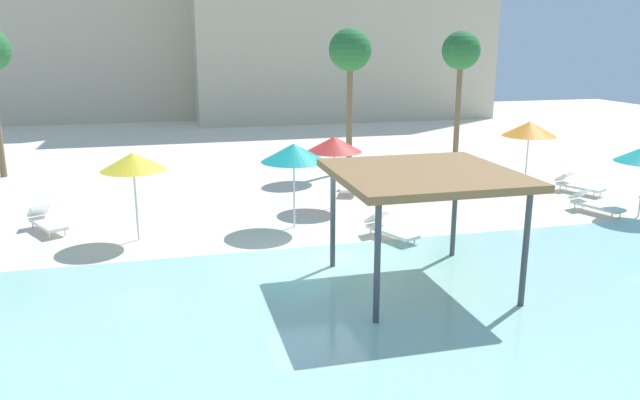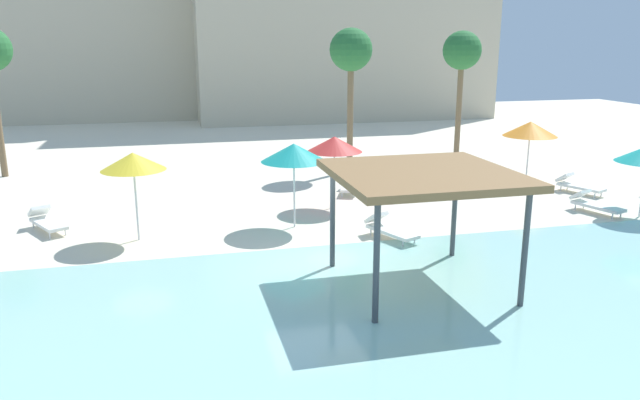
{
  "view_description": "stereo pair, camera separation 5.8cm",
  "coord_description": "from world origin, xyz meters",
  "px_view_note": "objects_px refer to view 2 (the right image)",
  "views": [
    {
      "loc": [
        -3.7,
        -15.11,
        5.91
      ],
      "look_at": [
        0.66,
        2.0,
        1.3
      ],
      "focal_mm": 34.46,
      "sensor_mm": 36.0,
      "label": 1
    },
    {
      "loc": [
        -3.64,
        -15.12,
        5.91
      ],
      "look_at": [
        0.66,
        2.0,
        1.3
      ],
      "focal_mm": 34.46,
      "sensor_mm": 36.0,
      "label": 2
    }
  ],
  "objects_px": {
    "beach_umbrella_yellow_0": "(133,161)",
    "palm_tree_1": "(351,53)",
    "lounge_chair_2": "(389,228)",
    "palm_tree_2": "(462,54)",
    "lounge_chair_5": "(594,203)",
    "beach_umbrella_teal_3": "(294,153)",
    "beach_umbrella_orange_6": "(530,129)",
    "lounge_chair_4": "(46,221)",
    "lounge_chair_3": "(351,184)",
    "beach_umbrella_red_5": "(334,144)",
    "lounge_chair_1": "(577,185)",
    "shade_pavilion": "(423,178)"
  },
  "relations": [
    {
      "from": "beach_umbrella_red_5",
      "to": "lounge_chair_3",
      "type": "height_order",
      "value": "beach_umbrella_red_5"
    },
    {
      "from": "lounge_chair_3",
      "to": "lounge_chair_4",
      "type": "height_order",
      "value": "same"
    },
    {
      "from": "beach_umbrella_red_5",
      "to": "palm_tree_1",
      "type": "distance_m",
      "value": 7.06
    },
    {
      "from": "beach_umbrella_yellow_0",
      "to": "beach_umbrella_red_5",
      "type": "distance_m",
      "value": 7.11
    },
    {
      "from": "lounge_chair_2",
      "to": "lounge_chair_5",
      "type": "xyz_separation_m",
      "value": [
        8.05,
        1.0,
        0.0
      ]
    },
    {
      "from": "lounge_chair_3",
      "to": "beach_umbrella_orange_6",
      "type": "bearing_deg",
      "value": 113.97
    },
    {
      "from": "beach_umbrella_yellow_0",
      "to": "lounge_chair_5",
      "type": "distance_m",
      "value": 15.64
    },
    {
      "from": "lounge_chair_1",
      "to": "beach_umbrella_teal_3",
      "type": "bearing_deg",
      "value": -104.87
    },
    {
      "from": "lounge_chair_4",
      "to": "lounge_chair_1",
      "type": "bearing_deg",
      "value": 62.0
    },
    {
      "from": "lounge_chair_2",
      "to": "beach_umbrella_red_5",
      "type": "bearing_deg",
      "value": 167.53
    },
    {
      "from": "lounge_chair_3",
      "to": "lounge_chair_2",
      "type": "bearing_deg",
      "value": 17.35
    },
    {
      "from": "beach_umbrella_red_5",
      "to": "beach_umbrella_teal_3",
      "type": "bearing_deg",
      "value": -133.37
    },
    {
      "from": "shade_pavilion",
      "to": "lounge_chair_5",
      "type": "relative_size",
      "value": 2.11
    },
    {
      "from": "lounge_chair_4",
      "to": "lounge_chair_5",
      "type": "relative_size",
      "value": 0.98
    },
    {
      "from": "beach_umbrella_teal_3",
      "to": "lounge_chair_2",
      "type": "bearing_deg",
      "value": -36.91
    },
    {
      "from": "lounge_chair_5",
      "to": "beach_umbrella_teal_3",
      "type": "bearing_deg",
      "value": -113.06
    },
    {
      "from": "beach_umbrella_teal_3",
      "to": "lounge_chair_5",
      "type": "xyz_separation_m",
      "value": [
        10.59,
        -0.91,
        -2.12
      ]
    },
    {
      "from": "palm_tree_2",
      "to": "lounge_chair_3",
      "type": "bearing_deg",
      "value": -142.92
    },
    {
      "from": "lounge_chair_2",
      "to": "palm_tree_1",
      "type": "distance_m",
      "value": 11.17
    },
    {
      "from": "lounge_chair_4",
      "to": "palm_tree_1",
      "type": "distance_m",
      "value": 14.52
    },
    {
      "from": "lounge_chair_1",
      "to": "lounge_chair_2",
      "type": "relative_size",
      "value": 1.0
    },
    {
      "from": "lounge_chair_2",
      "to": "palm_tree_2",
      "type": "height_order",
      "value": "palm_tree_2"
    },
    {
      "from": "beach_umbrella_yellow_0",
      "to": "palm_tree_1",
      "type": "bearing_deg",
      "value": 41.46
    },
    {
      "from": "shade_pavilion",
      "to": "lounge_chair_1",
      "type": "xyz_separation_m",
      "value": [
        9.9,
        7.38,
        -2.4
      ]
    },
    {
      "from": "beach_umbrella_yellow_0",
      "to": "lounge_chair_4",
      "type": "xyz_separation_m",
      "value": [
        -2.88,
        1.67,
        -2.1
      ]
    },
    {
      "from": "beach_umbrella_teal_3",
      "to": "palm_tree_1",
      "type": "xyz_separation_m",
      "value": [
        4.26,
        7.93,
        2.88
      ]
    },
    {
      "from": "beach_umbrella_orange_6",
      "to": "palm_tree_1",
      "type": "xyz_separation_m",
      "value": [
        -6.87,
        3.73,
        3.08
      ]
    },
    {
      "from": "beach_umbrella_orange_6",
      "to": "lounge_chair_4",
      "type": "relative_size",
      "value": 1.32
    },
    {
      "from": "beach_umbrella_teal_3",
      "to": "lounge_chair_3",
      "type": "relative_size",
      "value": 1.39
    },
    {
      "from": "beach_umbrella_yellow_0",
      "to": "beach_umbrella_teal_3",
      "type": "bearing_deg",
      "value": 1.84
    },
    {
      "from": "shade_pavilion",
      "to": "palm_tree_1",
      "type": "height_order",
      "value": "palm_tree_1"
    },
    {
      "from": "lounge_chair_5",
      "to": "palm_tree_1",
      "type": "relative_size",
      "value": 0.31
    },
    {
      "from": "beach_umbrella_teal_3",
      "to": "palm_tree_1",
      "type": "height_order",
      "value": "palm_tree_1"
    },
    {
      "from": "beach_umbrella_teal_3",
      "to": "beach_umbrella_orange_6",
      "type": "height_order",
      "value": "beach_umbrella_teal_3"
    },
    {
      "from": "shade_pavilion",
      "to": "lounge_chair_1",
      "type": "distance_m",
      "value": 12.58
    },
    {
      "from": "beach_umbrella_teal_3",
      "to": "shade_pavilion",
      "type": "bearing_deg",
      "value": -70.66
    },
    {
      "from": "lounge_chair_1",
      "to": "lounge_chair_2",
      "type": "height_order",
      "value": "same"
    },
    {
      "from": "beach_umbrella_orange_6",
      "to": "lounge_chair_1",
      "type": "xyz_separation_m",
      "value": [
        0.74,
        -2.44,
        -1.93
      ]
    },
    {
      "from": "lounge_chair_1",
      "to": "lounge_chair_3",
      "type": "height_order",
      "value": "same"
    },
    {
      "from": "palm_tree_1",
      "to": "palm_tree_2",
      "type": "distance_m",
      "value": 6.47
    },
    {
      "from": "lounge_chair_4",
      "to": "palm_tree_1",
      "type": "bearing_deg",
      "value": 89.34
    },
    {
      "from": "beach_umbrella_yellow_0",
      "to": "shade_pavilion",
      "type": "bearing_deg",
      "value": -38.51
    },
    {
      "from": "shade_pavilion",
      "to": "lounge_chair_2",
      "type": "relative_size",
      "value": 2.11
    },
    {
      "from": "beach_umbrella_yellow_0",
      "to": "beach_umbrella_orange_6",
      "type": "bearing_deg",
      "value": 15.22
    },
    {
      "from": "beach_umbrella_yellow_0",
      "to": "lounge_chair_1",
      "type": "bearing_deg",
      "value": 6.54
    },
    {
      "from": "beach_umbrella_teal_3",
      "to": "lounge_chair_5",
      "type": "distance_m",
      "value": 10.84
    },
    {
      "from": "beach_umbrella_teal_3",
      "to": "palm_tree_2",
      "type": "bearing_deg",
      "value": 42.56
    },
    {
      "from": "beach_umbrella_teal_3",
      "to": "lounge_chair_1",
      "type": "xyz_separation_m",
      "value": [
        11.87,
        1.76,
        -2.12
      ]
    },
    {
      "from": "lounge_chair_1",
      "to": "palm_tree_2",
      "type": "height_order",
      "value": "palm_tree_2"
    },
    {
      "from": "lounge_chair_3",
      "to": "palm_tree_2",
      "type": "relative_size",
      "value": 0.31
    }
  ]
}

